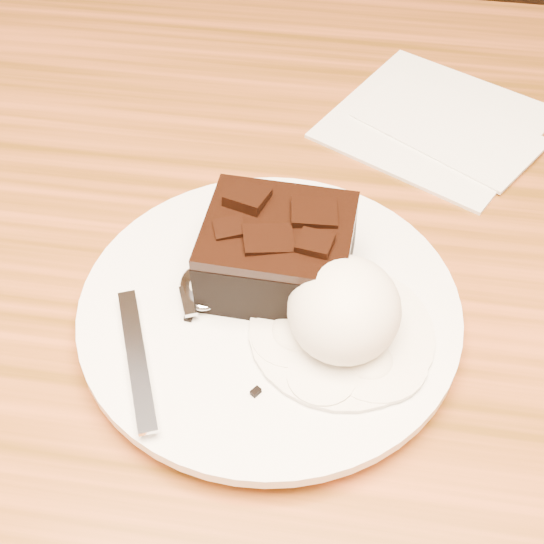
# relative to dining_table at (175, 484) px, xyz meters

# --- Properties ---
(dining_table) EXTENTS (1.20, 0.80, 0.75)m
(dining_table) POSITION_rel_dining_table_xyz_m (0.00, 0.00, 0.00)
(dining_table) COLOR #5A350E
(dining_table) RESTS_ON floor
(plate) EXTENTS (0.25, 0.25, 0.02)m
(plate) POSITION_rel_dining_table_xyz_m (0.11, -0.05, 0.39)
(plate) COLOR white
(plate) RESTS_ON dining_table
(brownie) EXTENTS (0.10, 0.08, 0.04)m
(brownie) POSITION_rel_dining_table_xyz_m (0.12, -0.03, 0.42)
(brownie) COLOR black
(brownie) RESTS_ON plate
(ice_cream_scoop) EXTENTS (0.07, 0.07, 0.06)m
(ice_cream_scoop) POSITION_rel_dining_table_xyz_m (0.16, -0.07, 0.42)
(ice_cream_scoop) COLOR white
(ice_cream_scoop) RESTS_ON plate
(melt_puddle) EXTENTS (0.11, 0.11, 0.00)m
(melt_puddle) POSITION_rel_dining_table_xyz_m (0.16, -0.07, 0.40)
(melt_puddle) COLOR white
(melt_puddle) RESTS_ON plate
(spoon) EXTENTS (0.09, 0.16, 0.01)m
(spoon) POSITION_rel_dining_table_xyz_m (0.07, -0.05, 0.40)
(spoon) COLOR silver
(spoon) RESTS_ON plate
(napkin) EXTENTS (0.22, 0.22, 0.01)m
(napkin) POSITION_rel_dining_table_xyz_m (0.22, 0.18, 0.38)
(napkin) COLOR white
(napkin) RESTS_ON dining_table
(crumb_a) EXTENTS (0.01, 0.01, 0.00)m
(crumb_a) POSITION_rel_dining_table_xyz_m (0.17, -0.03, 0.40)
(crumb_a) COLOR black
(crumb_a) RESTS_ON plate
(crumb_b) EXTENTS (0.01, 0.01, 0.00)m
(crumb_b) POSITION_rel_dining_table_xyz_m (0.07, -0.07, 0.40)
(crumb_b) COLOR black
(crumb_b) RESTS_ON plate
(crumb_c) EXTENTS (0.01, 0.01, 0.00)m
(crumb_c) POSITION_rel_dining_table_xyz_m (0.12, -0.12, 0.40)
(crumb_c) COLOR black
(crumb_c) RESTS_ON plate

